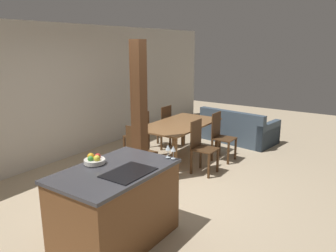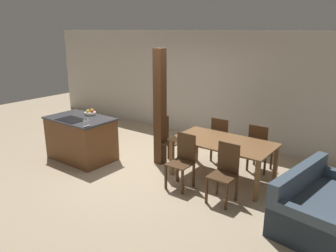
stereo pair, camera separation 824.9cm
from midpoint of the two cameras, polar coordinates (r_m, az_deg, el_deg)
The scene contains 14 objects.
ground_plane at distance 4.47m, azimuth 29.78°, elevation -20.13°, with size 16.00×16.00×0.00m, color tan.
wall_back at distance 6.39m, azimuth 34.78°, elevation 3.08°, with size 11.20×0.08×2.70m.
kitchen_island at distance 4.18m, azimuth 11.56°, elevation -13.13°, with size 1.42×0.91×0.94m.
fruit_bowl at distance 4.22m, azimuth 13.55°, elevation -5.27°, with size 0.25×0.25×0.12m.
wine_glass_near at distance 3.40m, azimuth 19.11°, elevation -9.77°, with size 0.06×0.06×0.17m.
wine_glass_middle at distance 3.47m, azimuth 19.52°, elevation -9.28°, with size 0.06×0.06×0.17m.
dining_table at distance 4.88m, azimuth 51.12°, elevation -12.42°, with size 1.84×1.00×0.75m.
dining_chair_near_left at distance 4.21m, azimuth 47.27°, elevation -17.82°, with size 0.40×0.40×0.97m.
dining_chair_near_right at distance 4.48m, azimuth 58.14°, elevation -18.62°, with size 0.40×0.40×0.97m.
dining_chair_far_left at distance 5.48m, azimuth 44.90°, elevation -10.06°, with size 0.40×0.40×0.97m.
dining_chair_far_right at distance 5.69m, azimuth 53.19°, elevation -11.14°, with size 0.40×0.40×0.97m.
dining_chair_head_end at distance 4.73m, azimuth 35.23°, elevation -11.86°, with size 0.40×0.40×0.97m.
couch at distance 5.47m, azimuth 71.43°, elevation -19.78°, with size 1.16×1.80×0.79m.
timber_post at distance 4.38m, azimuth 35.24°, elevation -4.23°, with size 0.20×0.20×2.37m.
Camera 2 is at (4.19, -4.58, 2.73)m, focal length 35.00 mm.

